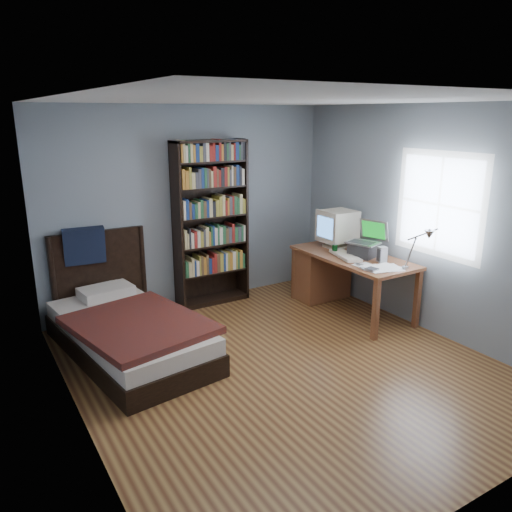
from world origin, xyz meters
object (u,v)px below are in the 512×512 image
(desk, at_px, (329,271))
(keyboard, at_px, (345,256))
(crt_monitor, at_px, (337,226))
(desk_lamp, at_px, (426,238))
(bed, at_px, (126,328))
(laptop, at_px, (364,247))
(soda_can, at_px, (335,249))
(speaker, at_px, (382,254))
(bookshelf, at_px, (211,224))

(desk, distance_m, keyboard, 0.57)
(crt_monitor, height_order, keyboard, crt_monitor)
(crt_monitor, xyz_separation_m, desk_lamp, (-0.08, -1.46, 0.16))
(desk_lamp, bearing_deg, bed, 151.92)
(laptop, xyz_separation_m, bed, (-2.78, 0.50, -0.60))
(desk_lamp, bearing_deg, desk, 90.31)
(crt_monitor, relative_size, soda_can, 4.14)
(bed, bearing_deg, desk, 0.81)
(keyboard, bearing_deg, desk_lamp, -68.31)
(desk, relative_size, speaker, 8.80)
(laptop, xyz_separation_m, speaker, (0.02, -0.28, -0.03))
(keyboard, xyz_separation_m, bookshelf, (-1.18, 1.22, 0.30))
(laptop, relative_size, bed, 0.21)
(laptop, xyz_separation_m, desk_lamp, (-0.06, -0.95, 0.31))
(keyboard, distance_m, soda_can, 0.19)
(keyboard, bearing_deg, bed, -174.74)
(speaker, bearing_deg, soda_can, 124.68)
(soda_can, relative_size, bed, 0.05)
(desk_lamp, bearing_deg, bookshelf, 120.27)
(soda_can, bearing_deg, bed, 174.87)
(laptop, xyz_separation_m, soda_can, (-0.21, 0.27, -0.06))
(desk, height_order, bookshelf, bookshelf)
(keyboard, xyz_separation_m, speaker, (0.22, -0.38, 0.07))
(crt_monitor, bearing_deg, speaker, -89.40)
(desk, xyz_separation_m, laptop, (0.07, -0.54, 0.43))
(laptop, height_order, keyboard, laptop)
(soda_can, bearing_deg, keyboard, -84.90)
(desk, height_order, soda_can, soda_can)
(desk, height_order, laptop, laptop)
(desk_lamp, distance_m, speaker, 0.75)
(laptop, height_order, soda_can, laptop)
(keyboard, distance_m, speaker, 0.44)
(bookshelf, distance_m, bed, 1.80)
(laptop, relative_size, desk_lamp, 0.84)
(desk, xyz_separation_m, desk_lamp, (0.01, -1.49, 0.75))
(speaker, bearing_deg, desk, 108.10)
(crt_monitor, bearing_deg, soda_can, -133.82)
(desk_lamp, relative_size, bookshelf, 0.26)
(desk_lamp, xyz_separation_m, soda_can, (-0.15, 1.22, -0.38))
(crt_monitor, xyz_separation_m, soda_can, (-0.23, -0.24, -0.22))
(laptop, height_order, bed, laptop)
(desk, relative_size, soda_can, 13.68)
(laptop, distance_m, bed, 2.89)
(desk, bearing_deg, keyboard, -105.81)
(desk, height_order, crt_monitor, crt_monitor)
(speaker, bearing_deg, crt_monitor, 102.24)
(crt_monitor, relative_size, bed, 0.22)
(bookshelf, bearing_deg, laptop, -43.53)
(laptop, bearing_deg, keyboard, 154.52)
(desk_lamp, height_order, bed, desk_lamp)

